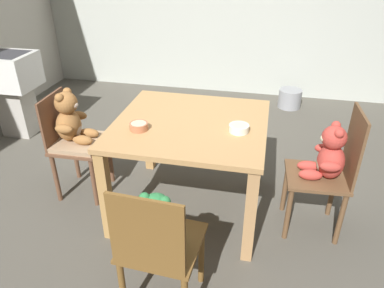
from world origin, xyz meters
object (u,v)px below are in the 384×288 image
Objects in this scene: porridge_bowl_white_near_right at (239,128)px; teddy_chair_near_left at (72,129)px; porridge_bowl_terracotta_near_left at (139,126)px; metal_pail at (290,98)px; sink_basin at (11,83)px; dining_table at (191,137)px; teddy_chair_near_front at (158,235)px; teddy_chair_near_right at (328,162)px.

teddy_chair_near_left is at bearing 176.46° from porridge_bowl_white_near_right.
porridge_bowl_terracotta_near_left is 2.66m from metal_pail.
teddy_chair_near_left is 1.38m from sink_basin.
porridge_bowl_white_near_right is at bearing -4.96° from teddy_chair_near_left.
dining_table is 1.22× the size of teddy_chair_near_front.
teddy_chair_near_right is (0.95, -0.05, -0.06)m from dining_table.
teddy_chair_near_front is 0.84m from porridge_bowl_terracotta_near_left.
teddy_chair_near_left reaches higher than teddy_chair_near_front.
metal_pail is (1.10, 2.34, -0.64)m from porridge_bowl_terracotta_near_left.
porridge_bowl_terracotta_near_left is at bearing -115.14° from metal_pail.
teddy_chair_near_front is 0.93m from porridge_bowl_white_near_right.
porridge_bowl_white_near_right is (-0.60, -0.03, 0.20)m from teddy_chair_near_right.
teddy_chair_near_right is at bearing -85.81° from metal_pail.
teddy_chair_near_front is at bearing -64.82° from porridge_bowl_terracotta_near_left.
teddy_chair_near_right is 3.31× the size of metal_pail.
porridge_bowl_terracotta_near_left is 0.14× the size of sink_basin.
dining_table is 0.95m from teddy_chair_near_right.
metal_pail is (-0.16, 2.20, -0.44)m from teddy_chair_near_right.
metal_pail is (0.75, 3.08, -0.42)m from teddy_chair_near_front.
porridge_bowl_terracotta_near_left is at bearing -170.08° from porridge_bowl_white_near_right.
porridge_bowl_white_near_right is at bearing -16.60° from teddy_chair_near_front.
teddy_chair_near_front is at bearing -39.96° from sink_basin.
sink_basin is 3.16m from metal_pail.
teddy_chair_near_front reaches higher than porridge_bowl_terracotta_near_left.
teddy_chair_near_front is 0.99× the size of teddy_chair_near_left.
porridge_bowl_terracotta_near_left is 2.02m from sink_basin.
sink_basin is (-2.05, 0.82, -0.05)m from dining_table.
teddy_chair_near_right reaches higher than dining_table.
sink_basin reaches higher than porridge_bowl_white_near_right.
teddy_chair_near_left is 6.62× the size of porridge_bowl_white_near_right.
dining_table is 8.57× the size of porridge_bowl_terracotta_near_left.
teddy_chair_near_left is 7.15× the size of porridge_bowl_terracotta_near_left.
metal_pail is (2.84, 1.33, -0.45)m from sink_basin.
teddy_chair_near_left is at bearing 179.60° from dining_table.
sink_basin is at bearing 149.86° from porridge_bowl_terracotta_near_left.
porridge_bowl_terracotta_near_left is (-1.26, -0.14, 0.20)m from teddy_chair_near_right.
teddy_chair_near_right is 0.63m from porridge_bowl_white_near_right.
teddy_chair_near_front reaches higher than sink_basin.
sink_basin is at bearing 53.39° from teddy_chair_near_front.
dining_table is at bearing -21.85° from sink_basin.
sink_basin is at bearing 159.52° from porridge_bowl_white_near_right.
teddy_chair_near_right is at bearing -3.02° from teddy_chair_near_left.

